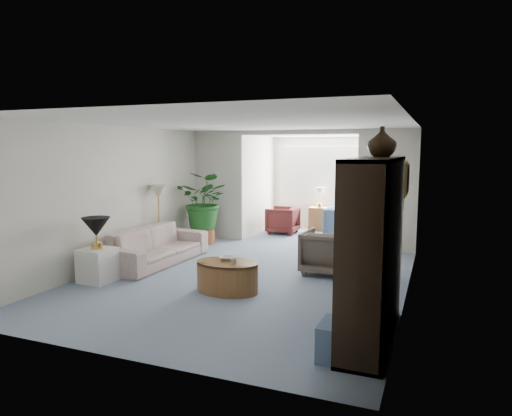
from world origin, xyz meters
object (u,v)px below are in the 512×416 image
at_px(ottoman, 343,341).
at_px(sunroom_chair_blue, 343,222).
at_px(floor_lamp, 158,192).
at_px(wingback_chair, 327,252).
at_px(end_table, 98,265).
at_px(side_table_dark, 372,255).
at_px(cabinet_urn, 382,142).
at_px(sofa, 157,246).
at_px(coffee_table, 227,277).
at_px(coffee_cup, 234,261).
at_px(entertainment_cabinet, 373,250).
at_px(framed_picture, 407,179).
at_px(plant_pot, 206,236).
at_px(sunroom_chair_maroon, 283,220).
at_px(table_lamp, 96,227).
at_px(coffee_bowl, 227,258).
at_px(sunroom_table, 319,219).

height_order(ottoman, sunroom_chair_blue, sunroom_chair_blue).
distance_m(floor_lamp, wingback_chair, 3.62).
height_order(end_table, ottoman, end_table).
distance_m(side_table_dark, cabinet_urn, 2.97).
bearing_deg(ottoman, sofa, 146.40).
distance_m(sofa, coffee_table, 2.20).
height_order(coffee_cup, entertainment_cabinet, entertainment_cabinet).
bearing_deg(coffee_table, coffee_cup, -33.69).
bearing_deg(side_table_dark, coffee_table, -135.32).
height_order(framed_picture, coffee_cup, framed_picture).
distance_m(wingback_chair, cabinet_urn, 2.88).
height_order(framed_picture, coffee_table, framed_picture).
xyz_separation_m(entertainment_cabinet, plant_pot, (-4.14, 3.93, -0.84)).
relative_size(sunroom_chair_blue, sunroom_chair_maroon, 1.10).
relative_size(side_table_dark, entertainment_cabinet, 0.31).
relative_size(framed_picture, table_lamp, 1.14).
bearing_deg(floor_lamp, sofa, -59.87).
xyz_separation_m(table_lamp, cabinet_urn, (4.33, -0.16, 1.30)).
bearing_deg(coffee_bowl, plant_pot, 123.23).
distance_m(framed_picture, coffee_cup, 2.65).
relative_size(table_lamp, coffee_table, 0.46).
bearing_deg(framed_picture, ottoman, -101.26).
bearing_deg(sunroom_chair_blue, plant_pot, 123.28).
distance_m(end_table, sunroom_table, 6.21).
relative_size(framed_picture, entertainment_cabinet, 0.25).
distance_m(plant_pot, sunroom_chair_maroon, 2.18).
bearing_deg(plant_pot, floor_lamp, -109.13).
distance_m(entertainment_cabinet, sunroom_table, 6.88).
height_order(framed_picture, sunroom_chair_maroon, framed_picture).
xyz_separation_m(cabinet_urn, sunroom_chair_blue, (-1.43, 5.23, -1.82)).
bearing_deg(plant_pot, coffee_bowl, -56.77).
xyz_separation_m(sofa, wingback_chair, (3.08, 0.47, 0.04)).
xyz_separation_m(end_table, coffee_bowl, (2.08, 0.39, 0.21)).
bearing_deg(cabinet_urn, table_lamp, 177.94).
distance_m(sofa, cabinet_urn, 4.77).
height_order(coffee_bowl, sunroom_chair_blue, sunroom_chair_blue).
relative_size(entertainment_cabinet, sunroom_chair_maroon, 2.75).
height_order(coffee_bowl, wingback_chair, wingback_chair).
height_order(floor_lamp, side_table_dark, floor_lamp).
height_order(sofa, coffee_bowl, sofa).
height_order(framed_picture, wingback_chair, framed_picture).
relative_size(coffee_table, sunroom_chair_maroon, 1.30).
bearing_deg(wingback_chair, sunroom_chair_blue, -80.85).
bearing_deg(coffee_cup, cabinet_urn, -9.68).
xyz_separation_m(framed_picture, ottoman, (-0.41, -2.08, -1.52)).
height_order(cabinet_urn, ottoman, cabinet_urn).
distance_m(sofa, side_table_dark, 3.85).
bearing_deg(entertainment_cabinet, sunroom_chair_maroon, 117.10).
height_order(wingback_chair, side_table_dark, wingback_chair).
bearing_deg(plant_pot, wingback_chair, -25.19).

